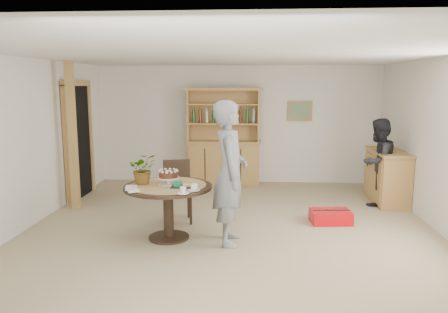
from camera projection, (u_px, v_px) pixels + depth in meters
ground at (229, 236)px, 6.14m from camera, size 7.00×7.00×0.00m
room_shell at (230, 112)px, 5.86m from camera, size 6.04×7.04×2.52m
doorway at (78, 139)px, 8.12m from camera, size 0.13×1.10×2.18m
pine_post at (72, 136)px, 7.30m from camera, size 0.12×0.12×2.50m
hutch at (224, 152)px, 9.24m from camera, size 1.62×0.54×2.04m
sideboard at (387, 176)px, 7.85m from camera, size 0.54×1.26×0.94m
dining_table at (168, 196)px, 5.96m from camera, size 1.20×1.20×0.76m
dining_chair at (177, 187)px, 6.79m from camera, size 0.51×0.51×0.95m
birthday_cake at (168, 175)px, 5.96m from camera, size 0.30×0.30×0.20m
flower_vase at (143, 169)px, 5.97m from camera, size 0.47×0.44×0.42m
gift_tray at (182, 185)px, 5.79m from camera, size 0.30×0.20×0.08m
coffee_cup_a at (194, 187)px, 5.62m from camera, size 0.15×0.15×0.09m
coffee_cup_b at (183, 191)px, 5.47m from camera, size 0.15×0.15×0.08m
napkins at (132, 189)px, 5.65m from camera, size 0.24×0.33×0.03m
teen_boy at (230, 173)px, 5.75m from camera, size 0.50×0.72×1.91m
adult_person at (378, 162)px, 7.62m from camera, size 0.94×0.93×1.53m
red_suitcase at (330, 217)px, 6.71m from camera, size 0.64×0.46×0.21m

